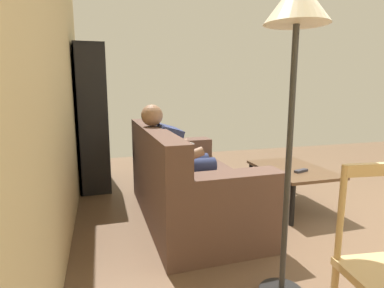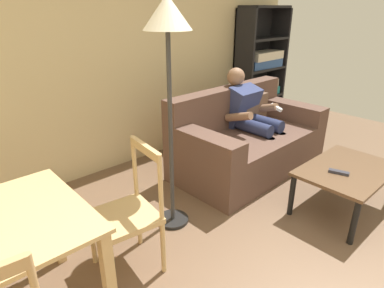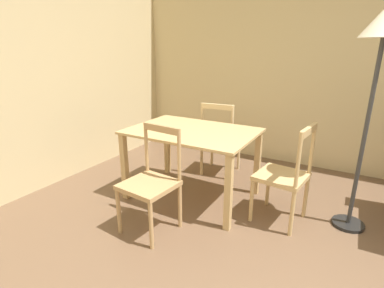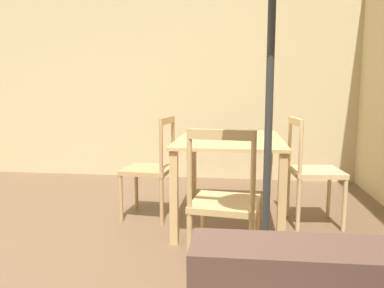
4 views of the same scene
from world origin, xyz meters
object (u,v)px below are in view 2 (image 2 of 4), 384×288
Objects in this scene: couch at (246,141)px; floor_lamp at (168,38)px; tv_remote at (339,172)px; dining_chair_facing_couch at (129,214)px; person_lounging at (251,116)px; bookshelf at (259,79)px; coffee_table at (347,174)px.

couch is 1.85m from floor_lamp.
tv_remote is 0.18× the size of dining_chair_facing_couch.
floor_lamp reaches higher than couch.
person_lounging is 0.63× the size of bookshelf.
person_lounging is 1.29m from tv_remote.
bookshelf is (1.39, 0.88, 0.41)m from couch.
tv_remote is at bearing 175.49° from coffee_table.
bookshelf is at bearing 33.28° from person_lounging.
coffee_table is 5.52× the size of tv_remote.
tv_remote is 0.09× the size of floor_lamp.
person_lounging reaches higher than coffee_table.
person_lounging is 1.21× the size of dining_chair_facing_couch.
couch is 1.97× the size of dining_chair_facing_couch.
tv_remote is at bearing -127.42° from bookshelf.
couch is at bearing 14.14° from dining_chair_facing_couch.
dining_chair_facing_couch is at bearing -159.04° from floor_lamp.
couch is at bearing -147.54° from bookshelf.
bookshelf is at bearing 33.98° from tv_remote.
bookshelf is at bearing 55.61° from coffee_table.
person_lounging is 0.61× the size of floor_lamp.
tv_remote is at bearing -104.44° from person_lounging.
person_lounging is 2.11m from dining_chair_facing_couch.
bookshelf is 3.58m from dining_chair_facing_couch.
tv_remote is (-0.16, 0.01, 0.07)m from coffee_table.
person_lounging is 1.80m from floor_lamp.
tv_remote is 2.62m from bookshelf.
couch reaches higher than tv_remote.
bookshelf reaches higher than person_lounging.
dining_chair_facing_couch is at bearing 159.04° from coffee_table.
person_lounging is at bearing 12.19° from floor_lamp.
coffee_table is (-0.04, -1.20, 0.04)m from couch.
dining_chair_facing_couch is at bearing -165.86° from couch.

